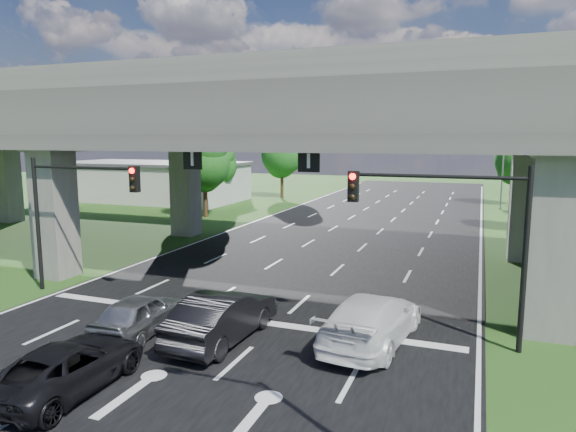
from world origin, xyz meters
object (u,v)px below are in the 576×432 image
Objects in this scene: car_silver at (140,314)px; signal_left at (73,200)px; signal_right at (454,221)px; streetlight_far at (507,153)px; car_dark at (223,317)px; car_trailing at (68,367)px; streetlight_beyond at (499,149)px; car_white at (372,319)px.

signal_left is at bearing -31.63° from car_silver.
signal_right is at bearing -166.54° from car_silver.
signal_right is 20.25m from streetlight_far.
car_trailing is at bearing 65.73° from car_dark.
streetlight_beyond is 40.00m from car_dark.
streetlight_far is 24.95m from car_dark.
streetlight_beyond is (17.92, 36.06, 1.66)m from signal_left.
streetlight_far is at bearing 48.22° from signal_left.
car_white is at bearing -168.11° from car_silver.
car_dark reaches higher than car_trailing.
signal_left is 26.95m from streetlight_far.
car_dark is (2.98, 0.51, 0.12)m from car_silver.
car_dark is 5.12m from car_trailing.
car_trailing is (-2.30, -4.57, -0.17)m from car_dark.
car_dark is at bearing -16.39° from signal_left.
car_dark is 0.89× the size of car_white.
car_trailing is at bearing -105.27° from streetlight_beyond.
car_dark is at bearing -103.80° from streetlight_beyond.
signal_left reaches higher than car_silver.
signal_left is 1.18× the size of car_dark.
streetlight_beyond reaches higher than signal_left.
signal_left is 1.06× the size of car_white.
signal_left is 0.60× the size of streetlight_far.
signal_right is 0.60× the size of streetlight_beyond.
car_trailing is (-9.50, -7.06, -3.50)m from signal_right.
streetlight_far is 26.69m from car_silver.
signal_right is 4.23m from car_white.
signal_right reaches higher than car_dark.
signal_left reaches higher than car_dark.
streetlight_beyond reaches higher than car_silver.
signal_left is at bearing -116.43° from streetlight_beyond.
streetlight_far reaches higher than car_trailing.
car_silver is 4.12m from car_trailing.
car_dark is (8.46, -2.49, -3.32)m from signal_left.
car_white is at bearing -102.61° from streetlight_far.
car_silver reaches higher than car_trailing.
car_trailing is (-7.07, -6.12, -0.16)m from car_white.
signal_left is 13.67m from car_white.
car_silver is at bearing -163.59° from signal_right.
streetlight_far reaches higher than car_silver.
car_dark is at bearing -117.25° from car_trailing.
car_dark is 1.07× the size of car_trailing.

